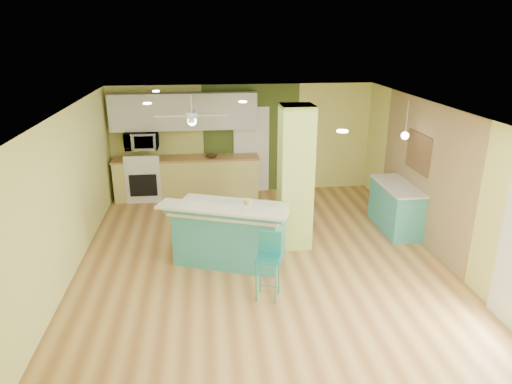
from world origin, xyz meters
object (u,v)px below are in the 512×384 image
(peninsula, at_px, (230,233))
(fruit_bowl, at_px, (212,156))
(side_counter, at_px, (395,207))
(canister, at_px, (248,204))
(bar_stool, at_px, (269,255))

(peninsula, distance_m, fruit_bowl, 3.14)
(side_counter, height_order, canister, canister)
(peninsula, distance_m, bar_stool, 1.24)
(bar_stool, bearing_deg, side_counter, 56.22)
(bar_stool, distance_m, side_counter, 3.42)
(side_counter, distance_m, canister, 3.13)
(fruit_bowl, bearing_deg, bar_stool, -80.64)
(peninsula, bearing_deg, side_counter, 36.60)
(canister, bearing_deg, side_counter, 18.35)
(bar_stool, bearing_deg, canister, 119.12)
(side_counter, bearing_deg, canister, -161.65)
(bar_stool, height_order, canister, canister)
(peninsula, height_order, side_counter, peninsula)
(peninsula, bearing_deg, fruit_bowl, 114.55)
(fruit_bowl, relative_size, canister, 1.68)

